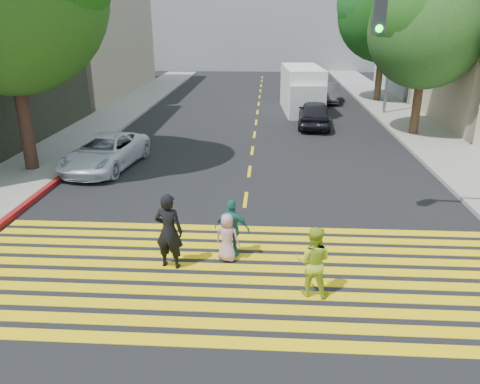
# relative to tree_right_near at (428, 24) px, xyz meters

# --- Properties ---
(ground) EXTENTS (120.00, 120.00, 0.00)m
(ground) POSITION_rel_tree_right_near_xyz_m (-8.04, -15.32, -5.32)
(ground) COLOR black
(sidewalk_left) EXTENTS (3.00, 40.00, 0.15)m
(sidewalk_left) POSITION_rel_tree_right_near_xyz_m (-16.54, 6.68, -5.24)
(sidewalk_left) COLOR gray
(sidewalk_left) RESTS_ON ground
(sidewalk_right) EXTENTS (3.00, 60.00, 0.15)m
(sidewalk_right) POSITION_rel_tree_right_near_xyz_m (0.46, -0.32, -5.24)
(sidewalk_right) COLOR gray
(sidewalk_right) RESTS_ON ground
(curb_red) EXTENTS (0.20, 8.00, 0.16)m
(curb_red) POSITION_rel_tree_right_near_xyz_m (-14.94, -9.32, -5.24)
(curb_red) COLOR maroon
(curb_red) RESTS_ON ground
(crosswalk) EXTENTS (13.40, 5.30, 0.01)m
(crosswalk) POSITION_rel_tree_right_near_xyz_m (-8.04, -14.04, -5.31)
(crosswalk) COLOR yellow
(crosswalk) RESTS_ON ground
(lane_line) EXTENTS (0.12, 34.40, 0.01)m
(lane_line) POSITION_rel_tree_right_near_xyz_m (-8.04, 7.18, -5.31)
(lane_line) COLOR yellow
(lane_line) RESTS_ON ground
(building_left_tan) EXTENTS (12.00, 16.00, 10.00)m
(building_left_tan) POSITION_rel_tree_right_near_xyz_m (-24.04, 12.68, -0.32)
(building_left_tan) COLOR tan
(building_left_tan) RESTS_ON ground
(building_right_grey) EXTENTS (10.00, 10.00, 10.00)m
(building_right_grey) POSITION_rel_tree_right_near_xyz_m (6.96, 14.68, -0.32)
(building_right_grey) COLOR gray
(building_right_grey) RESTS_ON ground
(backdrop_block) EXTENTS (30.00, 8.00, 12.00)m
(backdrop_block) POSITION_rel_tree_right_near_xyz_m (-8.04, 32.68, 0.68)
(backdrop_block) COLOR gray
(backdrop_block) RESTS_ON ground
(tree_right_near) EXTENTS (6.90, 6.82, 7.86)m
(tree_right_near) POSITION_rel_tree_right_near_xyz_m (0.00, 0.00, 0.00)
(tree_right_near) COLOR #3D281D
(tree_right_near) RESTS_ON ground
(tree_right_far) EXTENTS (7.16, 6.69, 9.09)m
(tree_right_far) POSITION_rel_tree_right_near_xyz_m (0.31, 9.98, 0.82)
(tree_right_far) COLOR #412D24
(tree_right_far) RESTS_ON ground
(pedestrian_man) EXTENTS (0.76, 0.57, 1.87)m
(pedestrian_man) POSITION_rel_tree_right_near_xyz_m (-9.62, -13.79, -4.38)
(pedestrian_man) COLOR black
(pedestrian_man) RESTS_ON ground
(pedestrian_woman) EXTENTS (0.88, 0.75, 1.59)m
(pedestrian_woman) POSITION_rel_tree_right_near_xyz_m (-6.33, -14.78, -4.52)
(pedestrian_woman) COLOR #AEC82A
(pedestrian_woman) RESTS_ON ground
(pedestrian_child) EXTENTS (0.68, 0.54, 1.22)m
(pedestrian_child) POSITION_rel_tree_right_near_xyz_m (-8.28, -13.38, -4.71)
(pedestrian_child) COLOR #C089A0
(pedestrian_child) RESTS_ON ground
(pedestrian_extra) EXTENTS (0.94, 0.54, 1.52)m
(pedestrian_extra) POSITION_rel_tree_right_near_xyz_m (-8.18, -13.18, -4.56)
(pedestrian_extra) COLOR #267372
(pedestrian_extra) RESTS_ON ground
(white_sedan) EXTENTS (2.75, 4.92, 1.30)m
(white_sedan) POSITION_rel_tree_right_near_xyz_m (-13.74, -6.19, -4.67)
(white_sedan) COLOR white
(white_sedan) RESTS_ON ground
(dark_car_near) EXTENTS (2.03, 4.37, 1.45)m
(dark_car_near) POSITION_rel_tree_right_near_xyz_m (-4.86, 1.73, -4.59)
(dark_car_near) COLOR black
(dark_car_near) RESTS_ON ground
(silver_car) EXTENTS (1.97, 4.81, 1.40)m
(silver_car) POSITION_rel_tree_right_near_xyz_m (-4.34, 13.35, -4.62)
(silver_car) COLOR gray
(silver_car) RESTS_ON ground
(dark_car_parked) EXTENTS (1.76, 3.96, 1.26)m
(dark_car_parked) POSITION_rel_tree_right_near_xyz_m (-3.15, 9.66, -4.69)
(dark_car_parked) COLOR #2D2E30
(dark_car_parked) RESTS_ON ground
(white_van) EXTENTS (2.54, 5.91, 2.73)m
(white_van) POSITION_rel_tree_right_near_xyz_m (-5.27, 6.02, -4.02)
(white_van) COLOR white
(white_van) RESTS_ON ground
(street_lamp) EXTENTS (2.24, 0.59, 9.90)m
(street_lamp) POSITION_rel_tree_right_near_xyz_m (-0.54, 5.22, 0.36)
(street_lamp) COLOR slate
(street_lamp) RESTS_ON ground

